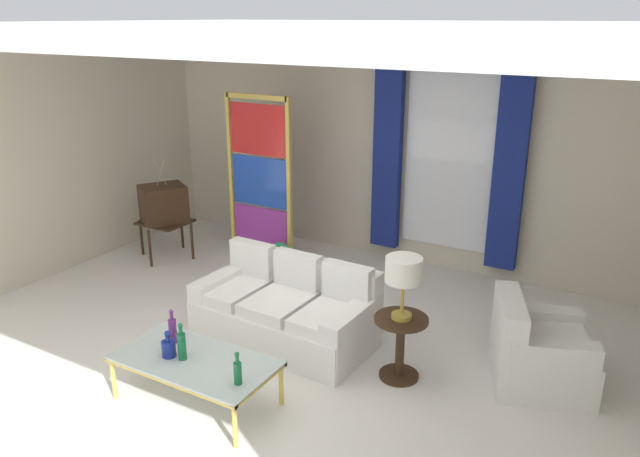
{
  "coord_description": "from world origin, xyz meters",
  "views": [
    {
      "loc": [
        2.91,
        -4.24,
        3.11
      ],
      "look_at": [
        -0.04,
        0.9,
        1.05
      ],
      "focal_mm": 34.51,
      "sensor_mm": 36.0,
      "label": 1
    }
  ],
  "objects_px": {
    "bottle_crystal_tall": "(182,345)",
    "table_lamp_brass": "(404,273)",
    "bottle_amber_squat": "(173,330)",
    "stained_glass_divider": "(260,185)",
    "bottle_blue_decanter": "(169,347)",
    "vintage_tv": "(164,205)",
    "armchair_white": "(536,354)",
    "bottle_ruby_flask": "(238,371)",
    "couch_white_long": "(289,310)",
    "coffee_table": "(195,362)",
    "round_side_table": "(400,342)",
    "peacock_figurine": "(274,261)"
  },
  "relations": [
    {
      "from": "armchair_white",
      "to": "peacock_figurine",
      "type": "bearing_deg",
      "value": 166.74
    },
    {
      "from": "coffee_table",
      "to": "bottle_crystal_tall",
      "type": "bearing_deg",
      "value": -148.41
    },
    {
      "from": "bottle_ruby_flask",
      "to": "stained_glass_divider",
      "type": "distance_m",
      "value": 3.55
    },
    {
      "from": "vintage_tv",
      "to": "round_side_table",
      "type": "relative_size",
      "value": 2.26
    },
    {
      "from": "round_side_table",
      "to": "bottle_ruby_flask",
      "type": "bearing_deg",
      "value": -121.44
    },
    {
      "from": "round_side_table",
      "to": "bottle_amber_squat",
      "type": "bearing_deg",
      "value": -147.03
    },
    {
      "from": "coffee_table",
      "to": "table_lamp_brass",
      "type": "distance_m",
      "value": 1.91
    },
    {
      "from": "couch_white_long",
      "to": "stained_glass_divider",
      "type": "xyz_separation_m",
      "value": [
        -1.41,
        1.54,
        0.75
      ]
    },
    {
      "from": "round_side_table",
      "to": "stained_glass_divider",
      "type": "bearing_deg",
      "value": 148.22
    },
    {
      "from": "couch_white_long",
      "to": "peacock_figurine",
      "type": "distance_m",
      "value": 1.52
    },
    {
      "from": "bottle_blue_decanter",
      "to": "peacock_figurine",
      "type": "relative_size",
      "value": 0.4
    },
    {
      "from": "couch_white_long",
      "to": "coffee_table",
      "type": "xyz_separation_m",
      "value": [
        -0.08,
        -1.32,
        0.07
      ]
    },
    {
      "from": "stained_glass_divider",
      "to": "table_lamp_brass",
      "type": "xyz_separation_m",
      "value": [
        2.67,
        -1.66,
        -0.03
      ]
    },
    {
      "from": "armchair_white",
      "to": "bottle_ruby_flask",
      "type": "bearing_deg",
      "value": -135.71
    },
    {
      "from": "bottle_ruby_flask",
      "to": "stained_glass_divider",
      "type": "xyz_separation_m",
      "value": [
        -1.87,
        2.97,
        0.54
      ]
    },
    {
      "from": "bottle_amber_squat",
      "to": "stained_glass_divider",
      "type": "xyz_separation_m",
      "value": [
        -1.0,
        2.74,
        0.52
      ]
    },
    {
      "from": "armchair_white",
      "to": "round_side_table",
      "type": "bearing_deg",
      "value": -154.29
    },
    {
      "from": "table_lamp_brass",
      "to": "coffee_table",
      "type": "bearing_deg",
      "value": -138.12
    },
    {
      "from": "bottle_amber_squat",
      "to": "round_side_table",
      "type": "distance_m",
      "value": 2.0
    },
    {
      "from": "bottle_ruby_flask",
      "to": "table_lamp_brass",
      "type": "relative_size",
      "value": 0.49
    },
    {
      "from": "coffee_table",
      "to": "armchair_white",
      "type": "relative_size",
      "value": 1.31
    },
    {
      "from": "bottle_amber_squat",
      "to": "table_lamp_brass",
      "type": "height_order",
      "value": "table_lamp_brass"
    },
    {
      "from": "bottle_crystal_tall",
      "to": "vintage_tv",
      "type": "relative_size",
      "value": 0.25
    },
    {
      "from": "couch_white_long",
      "to": "round_side_table",
      "type": "height_order",
      "value": "couch_white_long"
    },
    {
      "from": "bottle_amber_squat",
      "to": "vintage_tv",
      "type": "xyz_separation_m",
      "value": [
        -2.21,
        2.25,
        0.19
      ]
    },
    {
      "from": "bottle_crystal_tall",
      "to": "stained_glass_divider",
      "type": "bearing_deg",
      "value": 113.28
    },
    {
      "from": "coffee_table",
      "to": "stained_glass_divider",
      "type": "bearing_deg",
      "value": 115.05
    },
    {
      "from": "couch_white_long",
      "to": "bottle_amber_squat",
      "type": "height_order",
      "value": "couch_white_long"
    },
    {
      "from": "vintage_tv",
      "to": "stained_glass_divider",
      "type": "height_order",
      "value": "stained_glass_divider"
    },
    {
      "from": "coffee_table",
      "to": "peacock_figurine",
      "type": "relative_size",
      "value": 2.28
    },
    {
      "from": "bottle_crystal_tall",
      "to": "table_lamp_brass",
      "type": "height_order",
      "value": "table_lamp_brass"
    },
    {
      "from": "table_lamp_brass",
      "to": "peacock_figurine",
      "type": "bearing_deg",
      "value": 149.83
    },
    {
      "from": "bottle_blue_decanter",
      "to": "vintage_tv",
      "type": "bearing_deg",
      "value": 133.84
    },
    {
      "from": "bottle_blue_decanter",
      "to": "vintage_tv",
      "type": "xyz_separation_m",
      "value": [
        -2.34,
        2.43,
        0.24
      ]
    },
    {
      "from": "bottle_ruby_flask",
      "to": "peacock_figurine",
      "type": "xyz_separation_m",
      "value": [
        -1.42,
        2.6,
        -0.3
      ]
    },
    {
      "from": "bottle_crystal_tall",
      "to": "round_side_table",
      "type": "height_order",
      "value": "bottle_crystal_tall"
    },
    {
      "from": "bottle_blue_decanter",
      "to": "vintage_tv",
      "type": "relative_size",
      "value": 0.18
    },
    {
      "from": "vintage_tv",
      "to": "peacock_figurine",
      "type": "xyz_separation_m",
      "value": [
        1.66,
        0.13,
        -0.51
      ]
    },
    {
      "from": "bottle_amber_squat",
      "to": "coffee_table",
      "type": "bearing_deg",
      "value": -18.56
    },
    {
      "from": "bottle_blue_decanter",
      "to": "round_side_table",
      "type": "height_order",
      "value": "bottle_blue_decanter"
    },
    {
      "from": "couch_white_long",
      "to": "peacock_figurine",
      "type": "height_order",
      "value": "couch_white_long"
    },
    {
      "from": "vintage_tv",
      "to": "table_lamp_brass",
      "type": "height_order",
      "value": "vintage_tv"
    },
    {
      "from": "coffee_table",
      "to": "bottle_crystal_tall",
      "type": "xyz_separation_m",
      "value": [
        -0.08,
        -0.05,
        0.17
      ]
    },
    {
      "from": "bottle_blue_decanter",
      "to": "table_lamp_brass",
      "type": "bearing_deg",
      "value": 39.37
    },
    {
      "from": "stained_glass_divider",
      "to": "table_lamp_brass",
      "type": "distance_m",
      "value": 3.14
    },
    {
      "from": "round_side_table",
      "to": "armchair_white",
      "type": "bearing_deg",
      "value": 25.71
    },
    {
      "from": "stained_glass_divider",
      "to": "table_lamp_brass",
      "type": "relative_size",
      "value": 3.86
    },
    {
      "from": "bottle_crystal_tall",
      "to": "bottle_amber_squat",
      "type": "relative_size",
      "value": 1.04
    },
    {
      "from": "bottle_blue_decanter",
      "to": "round_side_table",
      "type": "relative_size",
      "value": 0.4
    },
    {
      "from": "couch_white_long",
      "to": "vintage_tv",
      "type": "xyz_separation_m",
      "value": [
        -2.62,
        1.04,
        0.42
      ]
    }
  ]
}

